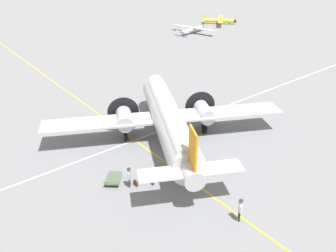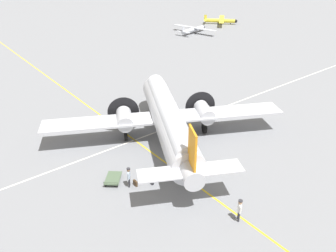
% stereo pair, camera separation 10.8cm
% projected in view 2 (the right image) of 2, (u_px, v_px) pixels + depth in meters
% --- Properties ---
extents(ground_plane, '(300.00, 300.00, 0.00)m').
position_uv_depth(ground_plane, '(168.00, 142.00, 31.41)').
color(ground_plane, slate).
extents(apron_line_eastwest, '(120.00, 0.16, 0.01)m').
position_uv_depth(apron_line_eastwest, '(148.00, 150.00, 30.15)').
color(apron_line_eastwest, gold).
rests_on(apron_line_eastwest, ground_plane).
extents(apron_line_northsouth, '(0.16, 120.00, 0.01)m').
position_uv_depth(apron_line_northsouth, '(154.00, 133.00, 33.02)').
color(apron_line_northsouth, silver).
rests_on(apron_line_northsouth, ground_plane).
extents(airliner_main, '(18.59, 21.70, 6.06)m').
position_uv_depth(airliner_main, '(167.00, 116.00, 30.57)').
color(airliner_main, silver).
rests_on(airliner_main, ground_plane).
extents(crew_foreground, '(0.47, 0.41, 1.74)m').
position_uv_depth(crew_foreground, '(240.00, 208.00, 21.73)').
color(crew_foreground, '#2D2D33').
rests_on(crew_foreground, ground_plane).
extents(passenger_boarding, '(0.46, 0.41, 1.70)m').
position_uv_depth(passenger_boarding, '(129.00, 175.00, 24.98)').
color(passenger_boarding, '#2D2D33').
rests_on(passenger_boarding, ground_plane).
extents(suitcase_near_door, '(0.44, 0.16, 0.50)m').
position_uv_depth(suitcase_near_door, '(135.00, 183.00, 25.45)').
color(suitcase_near_door, '#47331E').
rests_on(suitcase_near_door, ground_plane).
extents(suitcase_upright_spare, '(0.46, 0.18, 0.66)m').
position_uv_depth(suitcase_upright_spare, '(151.00, 180.00, 25.63)').
color(suitcase_upright_spare, '#232328').
rests_on(suitcase_upright_spare, ground_plane).
extents(baggage_cart, '(2.10, 2.04, 0.56)m').
position_uv_depth(baggage_cart, '(113.00, 178.00, 25.92)').
color(baggage_cart, '#4C6047').
rests_on(baggage_cart, ground_plane).
extents(light_aircraft_distant, '(11.24, 8.48, 2.14)m').
position_uv_depth(light_aircraft_distant, '(194.00, 29.00, 73.63)').
color(light_aircraft_distant, '#B7BCC6').
rests_on(light_aircraft_distant, ground_plane).
extents(light_aircraft_taxiing, '(8.79, 9.19, 2.16)m').
position_uv_depth(light_aircraft_taxiing, '(221.00, 20.00, 83.25)').
color(light_aircraft_taxiing, yellow).
rests_on(light_aircraft_taxiing, ground_plane).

